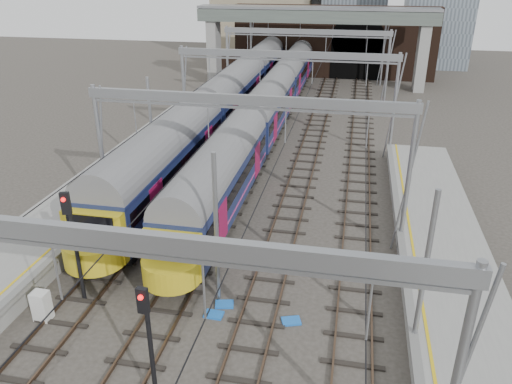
% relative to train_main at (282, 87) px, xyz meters
% --- Properties ---
extents(ground, '(160.00, 160.00, 0.00)m').
position_rel_train_main_xyz_m(ground, '(2.00, -33.61, -2.47)').
color(ground, '#38332D').
rests_on(ground, ground).
extents(platform_left, '(4.32, 55.00, 1.12)m').
position_rel_train_main_xyz_m(platform_left, '(-8.18, -31.11, -1.91)').
color(platform_left, gray).
rests_on(platform_left, ground).
extents(platform_right, '(4.32, 47.00, 1.12)m').
position_rel_train_main_xyz_m(platform_right, '(12.18, -35.11, -1.91)').
color(platform_right, gray).
rests_on(platform_right, ground).
extents(tracks, '(14.40, 80.00, 0.22)m').
position_rel_train_main_xyz_m(tracks, '(2.00, -18.61, -2.45)').
color(tracks, '#4C3828').
rests_on(tracks, ground).
extents(overhead_line, '(16.80, 80.00, 8.00)m').
position_rel_train_main_xyz_m(overhead_line, '(2.00, -12.13, 4.10)').
color(overhead_line, gray).
rests_on(overhead_line, ground).
extents(retaining_wall, '(28.00, 2.75, 9.00)m').
position_rel_train_main_xyz_m(retaining_wall, '(3.40, 18.32, 1.86)').
color(retaining_wall, black).
rests_on(retaining_wall, ground).
extents(overbridge, '(28.00, 3.00, 9.25)m').
position_rel_train_main_xyz_m(overbridge, '(2.00, 12.39, 4.80)').
color(overbridge, gray).
rests_on(overbridge, ground).
extents(train_main, '(2.77, 64.01, 4.77)m').
position_rel_train_main_xyz_m(train_main, '(0.00, 0.00, 0.00)').
color(train_main, black).
rests_on(train_main, ground).
extents(train_second, '(3.07, 70.85, 5.19)m').
position_rel_train_main_xyz_m(train_second, '(-4.00, 4.10, 0.18)').
color(train_second, black).
rests_on(train_second, ground).
extents(signal_near_left, '(0.41, 0.48, 5.35)m').
position_rel_train_main_xyz_m(signal_near_left, '(-3.91, -32.89, 0.86)').
color(signal_near_left, black).
rests_on(signal_near_left, ground).
extents(signal_near_centre, '(0.36, 0.47, 4.91)m').
position_rel_train_main_xyz_m(signal_near_centre, '(1.49, -37.83, 0.62)').
color(signal_near_centre, black).
rests_on(signal_near_centre, ground).
extents(relay_cabinet, '(0.69, 0.58, 1.34)m').
position_rel_train_main_xyz_m(relay_cabinet, '(-4.90, -34.44, -1.80)').
color(relay_cabinet, silver).
rests_on(relay_cabinet, ground).
extents(equip_cover_a, '(0.82, 0.60, 0.09)m').
position_rel_train_main_xyz_m(equip_cover_a, '(2.10, -32.81, -2.42)').
color(equip_cover_a, blue).
rests_on(equip_cover_a, ground).
extents(equip_cover_b, '(0.91, 0.73, 0.09)m').
position_rel_train_main_xyz_m(equip_cover_b, '(2.37, -32.04, -2.42)').
color(equip_cover_b, blue).
rests_on(equip_cover_b, ground).
extents(equip_cover_c, '(0.92, 0.78, 0.09)m').
position_rel_train_main_xyz_m(equip_cover_c, '(5.41, -32.58, -2.42)').
color(equip_cover_c, blue).
rests_on(equip_cover_c, ground).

